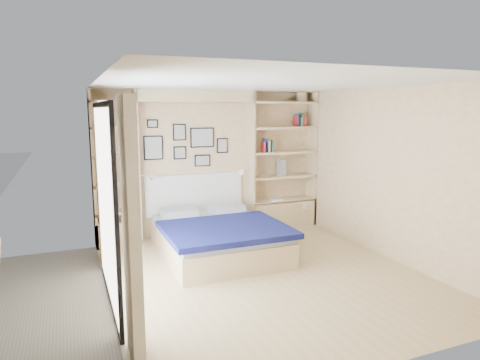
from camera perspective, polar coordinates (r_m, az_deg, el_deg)
name	(u,v)px	position (r m, az deg, el deg)	size (l,w,h in m)	color
ground	(264,275)	(5.85, 3.27, -12.51)	(4.50, 4.50, 0.00)	tan
room_shell	(202,180)	(6.80, -5.13, 0.01)	(4.50, 4.50, 4.50)	#D4B885
bed	(217,236)	(6.56, -3.03, -7.49)	(1.74, 2.28, 1.07)	#CCB382
photo_gallery	(185,144)	(7.39, -7.30, 4.84)	(1.48, 0.02, 0.82)	black
reading_lamps	(198,174)	(7.27, -5.61, 0.81)	(1.92, 0.12, 0.15)	silver
shelf_decor	(272,137)	(7.79, 4.25, 5.78)	(3.52, 0.23, 2.03)	#A51E1E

